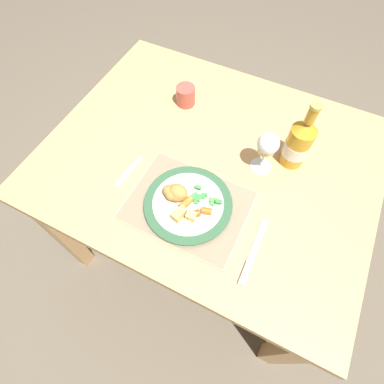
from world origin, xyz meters
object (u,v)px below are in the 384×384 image
fork (127,173)px  wine_glass (268,146)px  drinking_cup (186,95)px  bottle (299,143)px  dinner_plate (188,204)px  dining_table (209,172)px  table_knife (251,257)px

fork → wine_glass: (0.38, 0.22, 0.11)m
fork → drinking_cup: (0.02, 0.38, 0.04)m
wine_glass → bottle: size_ratio=0.62×
dinner_plate → fork: (-0.23, 0.02, -0.01)m
dinner_plate → wine_glass: bearing=58.5°
dining_table → fork: size_ratio=8.06×
wine_glass → bottle: bearing=40.5°
dinner_plate → bottle: bottle is taller
fork → table_knife: 0.47m
dinner_plate → wine_glass: wine_glass is taller
table_knife → drinking_cup: 0.64m
dinner_plate → fork: dinner_plate is taller
dinner_plate → drinking_cup: drinking_cup is taller
dining_table → table_knife: bearing=-47.1°
bottle → dinner_plate: bearing=-126.4°
drinking_cup → dinner_plate: bearing=-62.1°
dining_table → dinner_plate: size_ratio=4.13×
table_knife → wine_glass: (-0.08, 0.31, 0.11)m
dinner_plate → wine_glass: 0.30m
dining_table → table_knife: (0.25, -0.27, 0.10)m
wine_glass → drinking_cup: (-0.36, 0.15, -0.07)m
wine_glass → dinner_plate: bearing=-121.5°
dinner_plate → bottle: 0.40m
dinner_plate → table_knife: bearing=-15.3°
dinner_plate → bottle: size_ratio=1.08×
dinner_plate → table_knife: 0.24m
dining_table → bottle: size_ratio=4.45×
fork → bottle: bottle is taller
dining_table → drinking_cup: 0.30m
dining_table → bottle: bottle is taller
drinking_cup → fork: bearing=-93.8°
dinner_plate → fork: size_ratio=1.95×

